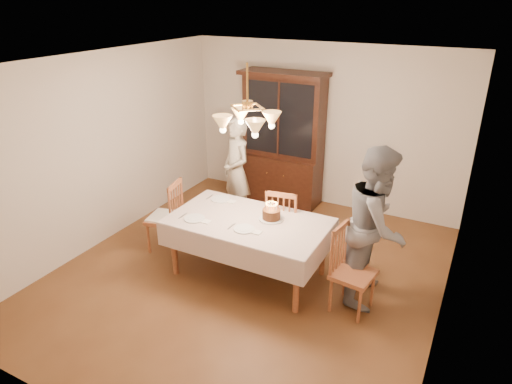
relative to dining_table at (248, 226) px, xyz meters
The scene contains 14 objects.
ground 0.68m from the dining_table, ahead, with size 5.00×5.00×0.00m, color #553118.
room_shell 0.90m from the dining_table, ahead, with size 5.00×5.00×5.00m.
dining_table is the anchor object (origin of this frame).
china_hutch 2.36m from the dining_table, 104.50° to the left, with size 1.38×0.54×2.16m.
chair_far_side 0.68m from the dining_table, 71.04° to the left, with size 0.50×0.48×1.00m.
chair_left_end 1.33m from the dining_table, behind, with size 0.51×0.52×1.00m.
chair_right_end 1.36m from the dining_table, ahead, with size 0.47×0.49×1.00m.
elderly_woman 1.50m from the dining_table, 125.36° to the left, with size 0.60×0.39×1.64m, color beige.
adult_in_grey 1.50m from the dining_table, 11.07° to the left, with size 0.88×0.69×1.82m, color slate.
birthday_cake 0.31m from the dining_table, 32.28° to the left, with size 0.30×0.30×0.21m.
place_setting_near_left 0.65m from the dining_table, 154.30° to the right, with size 0.40×0.25×0.02m.
place_setting_near_right 0.26m from the dining_table, 70.04° to the right, with size 0.39×0.25×0.02m.
place_setting_far_left 0.70m from the dining_table, 149.55° to the left, with size 0.40×0.25×0.02m.
chandelier 1.29m from the dining_table, 155.46° to the right, with size 0.62×0.62×0.73m.
Camera 1 is at (2.35, -4.28, 3.27)m, focal length 32.00 mm.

